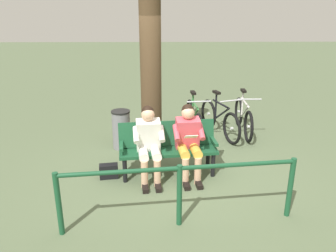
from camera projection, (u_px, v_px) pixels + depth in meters
The scene contains 11 objects.
ground_plane at pixel (183, 172), 5.83m from camera, with size 40.00×40.00×0.00m, color #566647.
bench at pixel (168, 144), 5.67m from camera, with size 1.65×0.67×0.87m.
person_reading at pixel (189, 138), 5.50m from camera, with size 0.52×0.80×1.20m.
person_companion at pixel (149, 140), 5.42m from camera, with size 0.52×0.80×1.20m.
handbag at pixel (109, 171), 5.60m from camera, with size 0.30×0.14×0.24m, color black.
tree_trunk at pixel (151, 65), 6.39m from camera, with size 0.40×0.40×3.25m, color #4C3823.
litter_bin at pixel (121, 129), 6.68m from camera, with size 0.37×0.37×0.76m.
bicycle_red at pixel (243, 117), 7.45m from camera, with size 0.48×1.68×0.94m.
bicycle_purple at pixel (219, 119), 7.32m from camera, with size 0.68×1.60×0.94m.
bicycle_silver at pixel (194, 120), 7.29m from camera, with size 0.48×1.68×0.94m.
railing_fence at pixel (180, 184), 4.27m from camera, with size 3.01×0.42×0.85m.
Camera 1 is at (0.33, 5.21, 2.73)m, focal length 36.64 mm.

